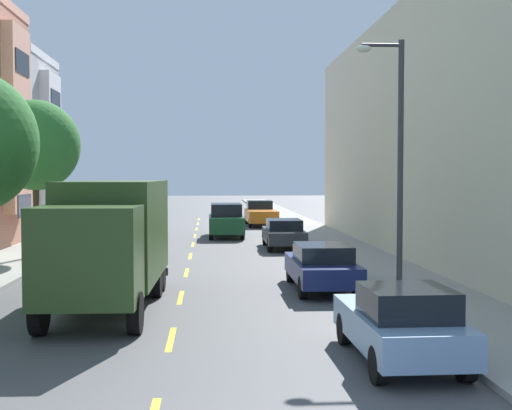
# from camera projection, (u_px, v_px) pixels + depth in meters

# --- Properties ---
(ground_plane) EXTENTS (160.00, 160.00, 0.00)m
(ground_plane) POSITION_uv_depth(u_px,v_px,m) (194.00, 239.00, 37.54)
(ground_plane) COLOR #4C4C4F
(sidewalk_left) EXTENTS (3.20, 120.00, 0.14)m
(sidewalk_left) POSITION_uv_depth(u_px,v_px,m) (56.00, 242.00, 35.05)
(sidewalk_left) COLOR #99968E
(sidewalk_left) RESTS_ON ground_plane
(sidewalk_right) EXTENTS (3.20, 120.00, 0.14)m
(sidewalk_right) POSITION_uv_depth(u_px,v_px,m) (327.00, 240.00, 36.03)
(sidewalk_right) COLOR #99968E
(sidewalk_right) RESTS_ON ground_plane
(lane_centerline_dashes) EXTENTS (0.14, 47.20, 0.01)m
(lane_centerline_dashes) POSITION_uv_depth(u_px,v_px,m) (192.00, 250.00, 32.06)
(lane_centerline_dashes) COLOR yellow
(lane_centerline_dashes) RESTS_ON ground_plane
(street_tree_third) EXTENTS (3.70, 3.70, 6.55)m
(street_tree_third) POSITION_uv_depth(u_px,v_px,m) (35.00, 145.00, 28.13)
(street_tree_third) COLOR #47331E
(street_tree_third) RESTS_ON sidewalk_left
(street_lamp) EXTENTS (1.35, 0.28, 7.11)m
(street_lamp) POSITION_uv_depth(u_px,v_px,m) (395.00, 150.00, 18.58)
(street_lamp) COLOR #38383D
(street_lamp) RESTS_ON sidewalk_right
(delivery_box_truck) EXTENTS (2.58, 7.86, 3.39)m
(delivery_box_truck) POSITION_uv_depth(u_px,v_px,m) (111.00, 236.00, 18.14)
(delivery_box_truck) COLOR #2D471E
(delivery_box_truck) RESTS_ON ground_plane
(parked_sedan_charcoal) EXTENTS (1.84, 4.52, 1.43)m
(parked_sedan_charcoal) POSITION_uv_depth(u_px,v_px,m) (284.00, 233.00, 32.64)
(parked_sedan_charcoal) COLOR #333338
(parked_sedan_charcoal) RESTS_ON ground_plane
(parked_sedan_navy) EXTENTS (1.81, 4.51, 1.43)m
(parked_sedan_navy) POSITION_uv_depth(u_px,v_px,m) (322.00, 266.00, 20.85)
(parked_sedan_navy) COLOR navy
(parked_sedan_navy) RESTS_ON ground_plane
(parked_wagon_champagne) EXTENTS (1.85, 4.71, 1.50)m
(parked_wagon_champagne) POSITION_uv_depth(u_px,v_px,m) (84.00, 241.00, 28.31)
(parked_wagon_champagne) COLOR tan
(parked_wagon_champagne) RESTS_ON ground_plane
(parked_pickup_orange) EXTENTS (2.06, 5.32, 1.73)m
(parked_pickup_orange) POSITION_uv_depth(u_px,v_px,m) (261.00, 214.00, 47.62)
(parked_pickup_orange) COLOR orange
(parked_pickup_orange) RESTS_ON ground_plane
(parked_hatchback_teal) EXTENTS (1.76, 4.01, 1.50)m
(parked_hatchback_teal) POSITION_uv_depth(u_px,v_px,m) (153.00, 206.00, 62.19)
(parked_hatchback_teal) COLOR #195B60
(parked_hatchback_teal) RESTS_ON ground_plane
(parked_hatchback_sky) EXTENTS (1.79, 4.02, 1.50)m
(parked_hatchback_sky) POSITION_uv_depth(u_px,v_px,m) (401.00, 323.00, 12.73)
(parked_hatchback_sky) COLOR #7A9EC6
(parked_hatchback_sky) RESTS_ON ground_plane
(parked_pickup_silver) EXTENTS (2.16, 5.36, 1.73)m
(parked_pickup_silver) POSITION_uv_depth(u_px,v_px,m) (121.00, 222.00, 39.26)
(parked_pickup_silver) COLOR #B2B5BA
(parked_pickup_silver) RESTS_ON ground_plane
(moving_forest_sedan) EXTENTS (1.95, 4.80, 1.93)m
(moving_forest_sedan) POSITION_uv_depth(u_px,v_px,m) (226.00, 220.00, 38.68)
(moving_forest_sedan) COLOR #194C28
(moving_forest_sedan) RESTS_ON ground_plane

